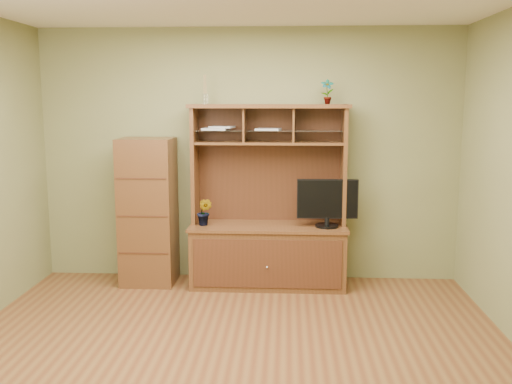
{
  "coord_description": "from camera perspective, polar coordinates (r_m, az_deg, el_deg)",
  "views": [
    {
      "loc": [
        0.41,
        -4.12,
        1.95
      ],
      "look_at": [
        0.12,
        1.2,
        1.08
      ],
      "focal_mm": 40.0,
      "sensor_mm": 36.0,
      "label": 1
    }
  ],
  "objects": [
    {
      "name": "room",
      "position": [
        4.18,
        -2.56,
        1.0
      ],
      "size": [
        4.54,
        4.04,
        2.74
      ],
      "color": "brown",
      "rests_on": "ground"
    },
    {
      "name": "media_hutch",
      "position": [
        6.02,
        1.23,
        -4.45
      ],
      "size": [
        1.66,
        0.61,
        1.9
      ],
      "color": "#452813",
      "rests_on": "room"
    },
    {
      "name": "monitor",
      "position": [
        5.87,
        7.15,
        -0.99
      ],
      "size": [
        0.63,
        0.24,
        0.5
      ],
      "rotation": [
        0.0,
        0.0,
        0.03
      ],
      "color": "black",
      "rests_on": "media_hutch"
    },
    {
      "name": "side_cabinet",
      "position": [
        6.14,
        -10.72,
        -1.92
      ],
      "size": [
        0.55,
        0.5,
        1.55
      ],
      "color": "#452813",
      "rests_on": "room"
    },
    {
      "name": "magazines",
      "position": [
        5.96,
        -2.15,
        6.37
      ],
      "size": [
        0.83,
        0.24,
        0.04
      ],
      "color": "#AAAAAF",
      "rests_on": "media_hutch"
    },
    {
      "name": "orchid_plant",
      "position": [
        5.94,
        -5.17,
        -2.0
      ],
      "size": [
        0.19,
        0.17,
        0.29
      ],
      "primitive_type": "imported",
      "rotation": [
        0.0,
        0.0,
        -0.31
      ],
      "color": "#325E20",
      "rests_on": "media_hutch"
    },
    {
      "name": "reed_diffuser",
      "position": [
        5.99,
        -5.12,
        9.87
      ],
      "size": [
        0.06,
        0.06,
        0.3
      ],
      "color": "silver",
      "rests_on": "media_hutch"
    },
    {
      "name": "top_plant",
      "position": [
        5.94,
        7.13,
        9.94
      ],
      "size": [
        0.14,
        0.1,
        0.25
      ],
      "primitive_type": "imported",
      "rotation": [
        0.0,
        0.0,
        -0.04
      ],
      "color": "#2C6C26",
      "rests_on": "media_hutch"
    }
  ]
}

